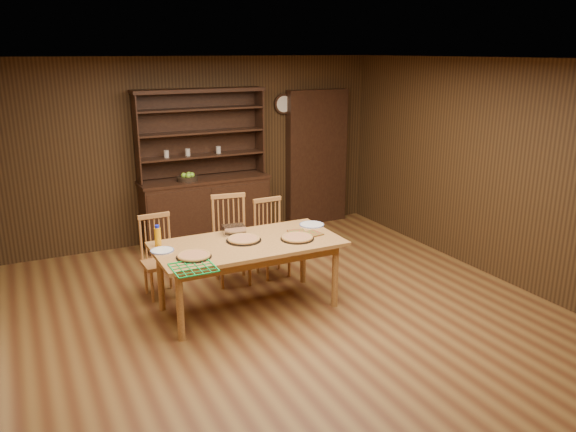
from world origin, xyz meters
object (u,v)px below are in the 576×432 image
dining_table (248,249)px  chair_right (271,235)px  juice_bottle (158,236)px  chair_center (231,236)px  chair_left (158,253)px  china_hutch (205,201)px

dining_table → chair_right: chair_right is taller
juice_bottle → dining_table: bearing=-19.0°
chair_center → juice_bottle: 1.14m
dining_table → chair_center: (0.11, 0.81, -0.11)m
chair_left → chair_right: (1.38, -0.02, 0.02)m
china_hutch → chair_center: size_ratio=2.07×
china_hutch → dining_table: china_hutch is taller
chair_left → chair_center: (0.87, -0.00, 0.07)m
china_hutch → chair_right: china_hutch is taller
china_hutch → chair_center: china_hutch is taller
chair_right → juice_bottle: (-1.49, -0.49, 0.35)m
dining_table → chair_center: 0.82m
dining_table → juice_bottle: juice_bottle is taller
chair_left → chair_center: size_ratio=0.88×
chair_center → chair_right: size_ratio=1.11×
china_hutch → chair_left: china_hutch is taller
chair_left → chair_right: 1.38m
dining_table → chair_right: bearing=51.7°
juice_bottle → chair_left: bearing=78.1°
dining_table → chair_center: size_ratio=1.84×
chair_left → chair_center: 0.87m
chair_left → dining_table: bearing=-48.6°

